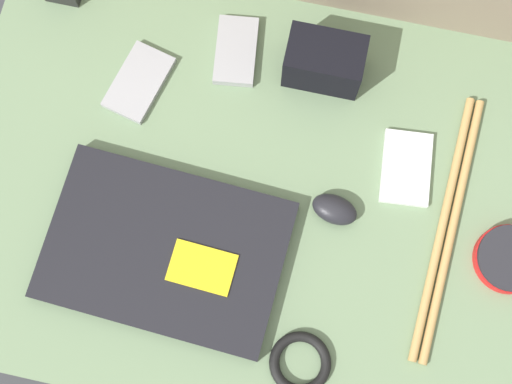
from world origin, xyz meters
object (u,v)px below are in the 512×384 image
at_px(laptop, 166,250).
at_px(camera_pouch, 324,61).
at_px(speaker_puck, 509,259).
at_px(phone_silver, 406,168).
at_px(phone_black, 139,82).
at_px(phone_small, 236,51).
at_px(computer_mouse, 335,208).

distance_m(laptop, camera_pouch, 0.36).
xyz_separation_m(speaker_puck, phone_silver, (-0.16, 0.10, -0.01)).
relative_size(phone_black, camera_pouch, 1.12).
height_order(phone_black, phone_small, phone_small).
height_order(speaker_puck, phone_small, speaker_puck).
xyz_separation_m(speaker_puck, camera_pouch, (-0.31, 0.23, 0.03)).
distance_m(speaker_puck, camera_pouch, 0.39).
distance_m(computer_mouse, camera_pouch, 0.22).
height_order(laptop, phone_small, laptop).
relative_size(speaker_puck, phone_small, 0.85).
bearing_deg(laptop, computer_mouse, 29.51).
bearing_deg(speaker_puck, phone_black, 165.44).
xyz_separation_m(phone_silver, phone_small, (-0.28, 0.13, 0.00)).
bearing_deg(speaker_puck, phone_silver, 147.69).
bearing_deg(phone_black, laptop, -52.93).
bearing_deg(phone_black, computer_mouse, -7.86).
height_order(laptop, speaker_puck, laptop).
bearing_deg(phone_small, computer_mouse, -54.75).
bearing_deg(speaker_puck, computer_mouse, 175.60).
distance_m(speaker_puck, phone_black, 0.60).
bearing_deg(computer_mouse, phone_black, 168.55).
bearing_deg(phone_small, camera_pouch, -8.33).
bearing_deg(camera_pouch, phone_silver, -39.85).
distance_m(computer_mouse, phone_silver, 0.12).
relative_size(phone_small, camera_pouch, 1.02).
relative_size(speaker_puck, phone_silver, 0.85).
distance_m(computer_mouse, phone_black, 0.35).
height_order(computer_mouse, phone_silver, computer_mouse).
distance_m(phone_small, camera_pouch, 0.14).
height_order(speaker_puck, camera_pouch, camera_pouch).
bearing_deg(speaker_puck, laptop, -169.27).
relative_size(computer_mouse, phone_small, 0.63).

